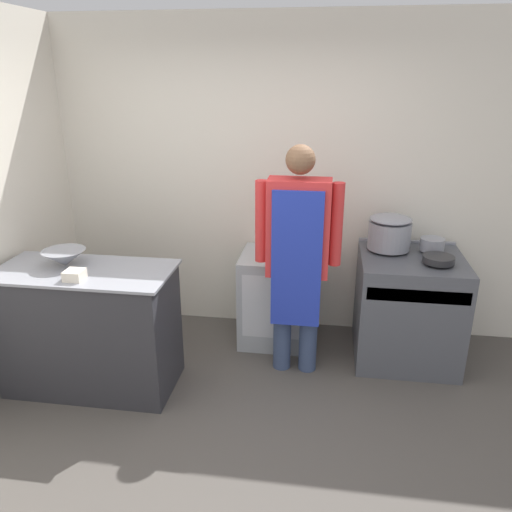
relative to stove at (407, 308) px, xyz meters
name	(u,v)px	position (x,y,z in m)	size (l,w,h in m)	color
ground_plane	(212,464)	(-1.30, -1.46, -0.44)	(14.00, 14.00, 0.00)	#4C4742
wall_back	(258,180)	(-1.30, 0.46, 0.91)	(8.00, 0.05, 2.70)	silver
wall_left	(6,198)	(-3.07, -0.46, 0.91)	(0.05, 8.00, 2.70)	silver
prep_counter	(90,328)	(-2.36, -0.75, 0.03)	(1.26, 0.61, 0.93)	#2D2D33
stove	(407,308)	(0.00, 0.00, 0.00)	(0.80, 0.78, 0.89)	#4C4F56
fridge_unit	(279,298)	(-1.06, 0.13, -0.04)	(0.65, 0.57, 0.79)	#A8ADB2
person_cook	(298,249)	(-0.88, -0.33, 0.57)	(0.63, 0.24, 1.77)	#38476B
mixing_bowl	(64,258)	(-2.52, -0.69, 0.55)	(0.31, 0.31, 0.12)	gray
plastic_tub	(74,275)	(-2.33, -0.92, 0.53)	(0.12, 0.12, 0.07)	silver
stock_pot	(390,232)	(-0.18, 0.14, 0.59)	(0.34, 0.34, 0.28)	gray
saute_pan	(438,259)	(0.16, -0.13, 0.48)	(0.23, 0.23, 0.05)	#262628
sauce_pot	(432,244)	(0.16, 0.14, 0.51)	(0.19, 0.19, 0.10)	gray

